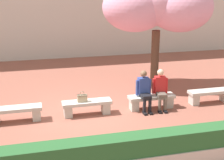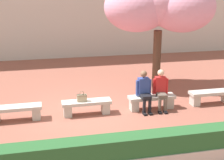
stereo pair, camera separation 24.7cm
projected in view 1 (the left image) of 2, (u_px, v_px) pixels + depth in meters
ground_plane at (87, 115)px, 9.67m from camera, size 100.00×100.00×0.00m
stone_bench_near_west at (16, 112)px, 9.10m from camera, size 1.52×0.42×0.45m
stone_bench_center at (87, 106)px, 9.58m from camera, size 1.52×0.42×0.45m
stone_bench_near_east at (151, 100)px, 10.07m from camera, size 1.52×0.42×0.45m
stone_bench_east_end at (210, 95)px, 10.55m from camera, size 1.52×0.42×0.45m
person_seated_left at (144, 89)px, 9.83m from camera, size 0.51×0.68×1.29m
person_seated_right at (161, 88)px, 9.96m from camera, size 0.51×0.71×1.29m
handbag at (82, 98)px, 9.45m from camera, size 0.30×0.15×0.34m
cherry_tree_main at (157, 6)px, 11.48m from camera, size 4.04×2.69×4.04m
planter_hedge_foreground at (111, 156)px, 6.63m from camera, size 13.09×0.50×0.80m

